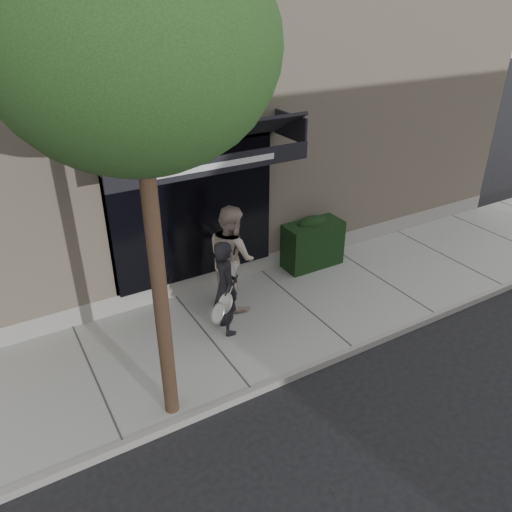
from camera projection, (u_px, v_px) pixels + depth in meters
ground at (301, 309)px, 9.72m from camera, size 80.00×80.00×0.00m
sidewalk at (302, 307)px, 9.69m from camera, size 20.00×3.00×0.12m
curb at (354, 350)px, 8.51m from camera, size 20.00×0.10×0.14m
building_facade at (190, 118)px, 12.20m from camera, size 14.30×8.04×5.64m
hedge at (311, 242)px, 10.85m from camera, size 1.30×0.70×1.14m
street_tree at (134, 49)px, 4.96m from camera, size 3.00×3.00×6.28m
pedestrian_front at (226, 288)px, 8.54m from camera, size 0.69×0.91×1.76m
pedestrian_back at (232, 256)px, 9.27m from camera, size 0.81×1.02×2.01m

